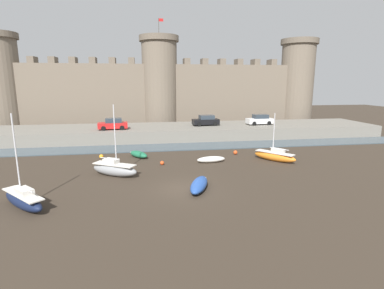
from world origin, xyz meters
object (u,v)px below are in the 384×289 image
(sailboat_near_channel_right, at_px, (114,169))
(mooring_buoy_off_centre, at_px, (101,156))
(mooring_buoy_near_shore, at_px, (162,163))
(car_quay_east, at_px, (260,120))
(rowboat_foreground_centre, at_px, (199,185))
(mooring_buoy_mid_mud, at_px, (235,152))
(car_quay_west, at_px, (113,124))
(sailboat_midflat_left, at_px, (23,199))
(rowboat_midflat_centre, at_px, (139,154))
(rowboat_midflat_right, at_px, (211,159))
(sailboat_near_channel_left, at_px, (275,156))
(car_quay_centre_west, at_px, (206,121))

(sailboat_near_channel_right, relative_size, mooring_buoy_off_centre, 13.65)
(mooring_buoy_near_shore, height_order, car_quay_east, car_quay_east)
(rowboat_foreground_centre, bearing_deg, mooring_buoy_mid_mud, 59.70)
(car_quay_west, bearing_deg, mooring_buoy_off_centre, -92.64)
(mooring_buoy_mid_mud, relative_size, car_quay_east, 0.11)
(sailboat_midflat_left, xyz_separation_m, rowboat_midflat_centre, (7.55, 12.96, -0.24))
(sailboat_midflat_left, height_order, car_quay_west, sailboat_midflat_left)
(rowboat_foreground_centre, xyz_separation_m, car_quay_west, (-8.62, 21.33, 2.14))
(rowboat_foreground_centre, xyz_separation_m, rowboat_midflat_right, (2.79, 7.97, -0.08))
(rowboat_foreground_centre, xyz_separation_m, mooring_buoy_mid_mud, (6.41, 10.97, -0.17))
(sailboat_midflat_left, height_order, rowboat_midflat_right, sailboat_midflat_left)
(rowboat_midflat_right, bearing_deg, mooring_buoy_mid_mud, 39.66)
(sailboat_midflat_left, bearing_deg, rowboat_midflat_right, 32.15)
(sailboat_near_channel_left, distance_m, sailboat_near_channel_right, 17.00)
(sailboat_midflat_left, xyz_separation_m, mooring_buoy_off_centre, (3.41, 13.11, -0.38))
(mooring_buoy_off_centre, height_order, car_quay_east, car_quay_east)
(sailboat_near_channel_left, relative_size, car_quay_west, 1.24)
(sailboat_midflat_left, height_order, car_quay_centre_west, sailboat_midflat_left)
(car_quay_east, bearing_deg, rowboat_foreground_centre, -121.56)
(car_quay_east, bearing_deg, sailboat_near_channel_right, -139.32)
(mooring_buoy_mid_mud, bearing_deg, car_quay_east, 57.30)
(sailboat_near_channel_right, distance_m, rowboat_midflat_centre, 6.90)
(rowboat_midflat_right, height_order, mooring_buoy_off_centre, rowboat_midflat_right)
(sailboat_near_channel_left, xyz_separation_m, rowboat_midflat_centre, (-14.71, 3.88, -0.20))
(mooring_buoy_near_shore, xyz_separation_m, car_quay_east, (16.51, 15.07, 2.34))
(rowboat_foreground_centre, xyz_separation_m, mooring_buoy_near_shore, (-2.49, 7.75, -0.20))
(rowboat_midflat_centre, bearing_deg, car_quay_centre_west, 49.11)
(mooring_buoy_near_shore, height_order, car_quay_west, car_quay_west)
(rowboat_midflat_right, relative_size, car_quay_east, 0.75)
(rowboat_midflat_centre, distance_m, car_quay_east, 22.28)
(sailboat_near_channel_right, xyz_separation_m, car_quay_east, (21.03, 18.08, 1.88))
(car_quay_west, height_order, car_quay_east, same)
(rowboat_midflat_right, bearing_deg, sailboat_near_channel_right, -161.79)
(rowboat_midflat_right, xyz_separation_m, car_quay_east, (11.23, 14.86, 2.21))
(sailboat_midflat_left, distance_m, rowboat_midflat_right, 18.04)
(sailboat_near_channel_left, distance_m, sailboat_midflat_left, 24.04)
(mooring_buoy_mid_mud, xyz_separation_m, mooring_buoy_near_shore, (-8.90, -3.22, -0.03))
(sailboat_near_channel_right, relative_size, mooring_buoy_mid_mud, 13.48)
(sailboat_near_channel_left, distance_m, rowboat_midflat_right, 7.01)
(car_quay_west, bearing_deg, rowboat_foreground_centre, -67.99)
(rowboat_foreground_centre, height_order, sailboat_near_channel_right, sailboat_near_channel_right)
(mooring_buoy_mid_mud, bearing_deg, rowboat_foreground_centre, -120.30)
(sailboat_midflat_left, relative_size, mooring_buoy_near_shore, 15.33)
(mooring_buoy_off_centre, bearing_deg, sailboat_midflat_left, -104.57)
(rowboat_foreground_centre, bearing_deg, mooring_buoy_off_centre, 128.36)
(sailboat_near_channel_right, distance_m, mooring_buoy_mid_mud, 14.80)
(sailboat_midflat_left, bearing_deg, car_quay_centre_west, 54.33)
(mooring_buoy_off_centre, xyz_separation_m, mooring_buoy_near_shore, (6.59, -3.72, -0.03))
(rowboat_foreground_centre, bearing_deg, sailboat_near_channel_left, 37.28)
(rowboat_midflat_right, xyz_separation_m, mooring_buoy_mid_mud, (3.62, 3.00, -0.10))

